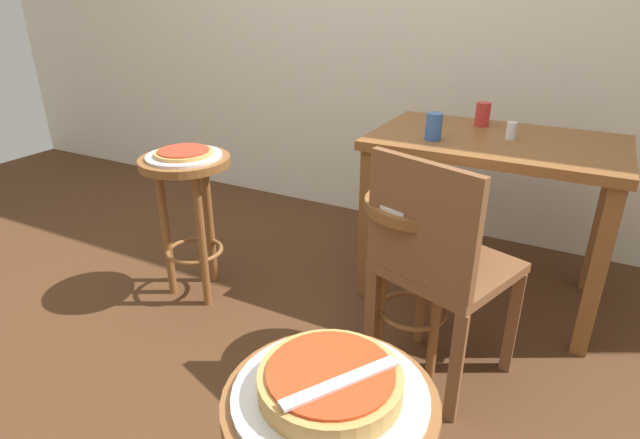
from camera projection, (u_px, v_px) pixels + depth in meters
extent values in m
plane|color=#4C2D19|center=(196.00, 352.00, 2.03)|extent=(6.00, 6.00, 0.00)
cylinder|color=brown|center=(330.00, 405.00, 0.91)|extent=(0.38, 0.38, 0.03)
cylinder|color=silver|center=(330.00, 394.00, 0.90)|extent=(0.34, 0.34, 0.01)
cylinder|color=tan|center=(330.00, 382.00, 0.89)|extent=(0.25, 0.25, 0.04)
cylinder|color=red|center=(331.00, 372.00, 0.88)|extent=(0.22, 0.22, 0.01)
cylinder|color=brown|center=(185.00, 161.00, 2.18)|extent=(0.38, 0.38, 0.03)
cylinder|color=brown|center=(210.00, 222.00, 2.41)|extent=(0.04, 0.04, 0.62)
cylinder|color=brown|center=(166.00, 232.00, 2.31)|extent=(0.04, 0.04, 0.62)
cylinder|color=brown|center=(202.00, 242.00, 2.22)|extent=(0.04, 0.04, 0.62)
torus|color=brown|center=(195.00, 250.00, 2.35)|extent=(0.26, 0.26, 0.02)
cylinder|color=silver|center=(184.00, 156.00, 2.17)|extent=(0.32, 0.32, 0.01)
cylinder|color=tan|center=(184.00, 153.00, 2.16)|extent=(0.24, 0.24, 0.01)
cylinder|color=#B23823|center=(184.00, 150.00, 2.16)|extent=(0.21, 0.21, 0.01)
cylinder|color=brown|center=(421.00, 205.00, 1.74)|extent=(0.38, 0.38, 0.03)
cylinder|color=brown|center=(424.00, 274.00, 1.97)|extent=(0.04, 0.04, 0.62)
cylinder|color=brown|center=(381.00, 289.00, 1.87)|extent=(0.04, 0.04, 0.62)
cylinder|color=brown|center=(437.00, 304.00, 1.78)|extent=(0.04, 0.04, 0.62)
torus|color=brown|center=(412.00, 310.00, 1.91)|extent=(0.26, 0.26, 0.02)
cylinder|color=white|center=(422.00, 198.00, 1.73)|extent=(0.33, 0.33, 0.01)
cylinder|color=tan|center=(422.00, 191.00, 1.72)|extent=(0.24, 0.24, 0.04)
cylinder|color=red|center=(423.00, 185.00, 1.71)|extent=(0.21, 0.21, 0.01)
cube|color=brown|center=(497.00, 143.00, 2.16)|extent=(1.01, 0.64, 0.04)
cube|color=brown|center=(367.00, 225.00, 2.29)|extent=(0.06, 0.06, 0.70)
cube|color=brown|center=(597.00, 274.00, 1.90)|extent=(0.06, 0.06, 0.70)
cube|color=brown|center=(408.00, 187.00, 2.72)|extent=(0.06, 0.06, 0.70)
cube|color=brown|center=(601.00, 221.00, 2.33)|extent=(0.06, 0.06, 0.70)
cylinder|color=#3360B2|center=(434.00, 127.00, 2.10)|extent=(0.07, 0.07, 0.11)
cylinder|color=red|center=(483.00, 114.00, 2.32)|extent=(0.06, 0.06, 0.11)
cylinder|color=white|center=(511.00, 131.00, 2.12)|extent=(0.04, 0.04, 0.07)
cube|color=brown|center=(448.00, 266.00, 1.78)|extent=(0.51, 0.51, 0.04)
cube|color=brown|center=(421.00, 224.00, 1.58)|extent=(0.39, 0.16, 0.40)
cube|color=brown|center=(512.00, 322.00, 1.86)|extent=(0.04, 0.04, 0.42)
cube|color=brown|center=(430.00, 284.00, 2.10)|extent=(0.04, 0.04, 0.42)
cube|color=brown|center=(456.00, 368.00, 1.64)|extent=(0.04, 0.04, 0.42)
cube|color=brown|center=(371.00, 319.00, 1.88)|extent=(0.04, 0.04, 0.42)
cube|color=silver|center=(341.00, 382.00, 0.85)|extent=(0.14, 0.20, 0.01)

